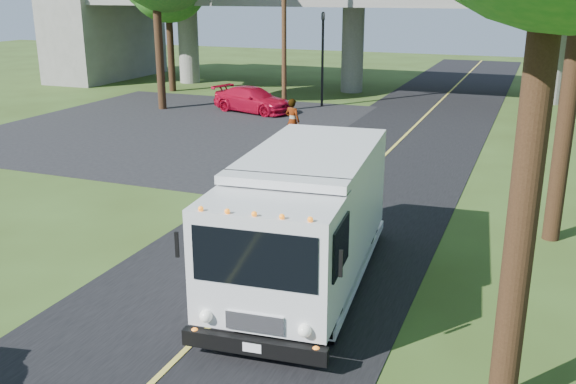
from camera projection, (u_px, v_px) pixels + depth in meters
The scene contains 10 objects.
ground at pixel (170, 366), 11.29m from camera, with size 120.00×120.00×0.00m, color #304117.
road at pixel (339, 201), 20.15m from camera, with size 7.00×90.00×0.02m, color black.
parking_lot at pixel (171, 126), 31.11m from camera, with size 16.00×18.00×0.01m, color black.
lane_line at pixel (339, 200), 20.15m from camera, with size 0.12×90.00×0.01m, color gold.
overpass at pixel (450, 21), 38.29m from camera, with size 54.00×10.00×7.30m.
traffic_signal at pixel (323, 49), 35.48m from camera, with size 0.18×0.22×5.20m.
utility_pole at pixel (284, 24), 33.82m from camera, with size 1.60×0.26×9.00m.
step_van at pixel (305, 217), 13.96m from camera, with size 3.26×7.29×2.97m.
red_sedan at pixel (253, 100), 34.61m from camera, with size 1.88×4.62×1.34m, color #B20B26.
pedestrian at pixel (292, 121), 27.56m from camera, with size 0.70×0.46×1.92m, color gray.
Camera 1 is at (5.56, -8.38, 6.33)m, focal length 40.00 mm.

